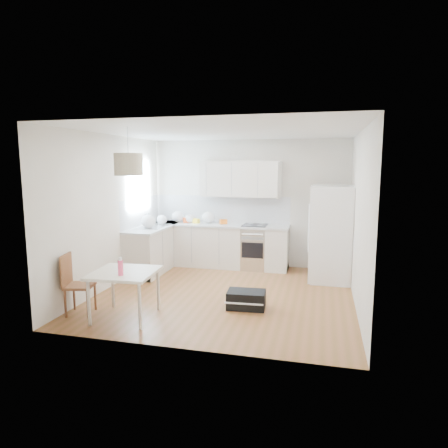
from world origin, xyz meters
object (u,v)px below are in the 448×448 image
dining_table (125,276)px  gym_bag (246,300)px  dining_chair (80,284)px  refrigerator (331,233)px

dining_table → gym_bag: 1.86m
gym_bag → dining_chair: bearing=-164.4°
dining_chair → refrigerator: bearing=24.3°
refrigerator → dining_table: (-2.87, -2.67, -0.28)m
dining_table → refrigerator: bearing=39.2°
dining_chair → gym_bag: bearing=6.7°
gym_bag → refrigerator: bearing=52.2°
refrigerator → dining_table: size_ratio=1.94×
dining_table → dining_chair: dining_chair is taller
refrigerator → dining_chair: size_ratio=2.00×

